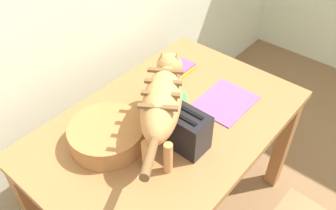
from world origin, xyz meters
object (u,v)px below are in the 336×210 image
(cat, at_px, (163,100))
(saucer_bowl, at_px, (169,101))
(magazine, at_px, (225,102))
(wicker_basket, at_px, (107,135))
(coffee_mug, at_px, (170,90))
(book_stack, at_px, (177,70))
(toaster, at_px, (184,130))
(dining_table, at_px, (168,135))

(cat, distance_m, saucer_bowl, 0.30)
(magazine, xyz_separation_m, wicker_basket, (-0.55, 0.23, 0.05))
(coffee_mug, bearing_deg, book_stack, 32.18)
(coffee_mug, height_order, toaster, toaster)
(cat, xyz_separation_m, wicker_basket, (-0.17, 0.16, -0.17))
(toaster, bearing_deg, coffee_mug, 53.09)
(dining_table, xyz_separation_m, book_stack, (0.32, 0.21, 0.10))
(coffee_mug, bearing_deg, magazine, -47.20)
(magazine, distance_m, wicker_basket, 0.59)
(dining_table, height_order, book_stack, book_stack)
(saucer_bowl, bearing_deg, book_stack, 31.77)
(toaster, bearing_deg, book_stack, 42.68)
(wicker_basket, bearing_deg, coffee_mug, -5.94)
(book_stack, xyz_separation_m, toaster, (-0.38, -0.35, 0.07))
(dining_table, xyz_separation_m, cat, (-0.09, -0.05, 0.31))
(coffee_mug, bearing_deg, dining_table, -143.84)
(cat, distance_m, toaster, 0.16)
(cat, distance_m, magazine, 0.43)
(saucer_bowl, xyz_separation_m, magazine, (0.19, -0.20, -0.02))
(saucer_bowl, bearing_deg, dining_table, -142.83)
(dining_table, xyz_separation_m, wicker_basket, (-0.26, 0.11, 0.14))
(cat, height_order, magazine, cat)
(saucer_bowl, xyz_separation_m, book_stack, (0.23, 0.14, -0.01))
(dining_table, distance_m, book_stack, 0.40)
(toaster, bearing_deg, cat, 108.44)
(dining_table, height_order, magazine, magazine)
(wicker_basket, bearing_deg, dining_table, -22.73)
(cat, xyz_separation_m, magazine, (0.37, -0.07, -0.21))
(wicker_basket, height_order, toaster, toaster)
(saucer_bowl, xyz_separation_m, toaster, (-0.16, -0.21, 0.07))
(dining_table, xyz_separation_m, coffee_mug, (0.10, 0.07, 0.17))
(book_stack, distance_m, wicker_basket, 0.60)
(saucer_bowl, distance_m, toaster, 0.27)
(magazine, bearing_deg, toaster, -177.21)
(book_stack, distance_m, toaster, 0.52)
(cat, height_order, book_stack, cat)
(book_stack, height_order, toaster, toaster)
(cat, relative_size, coffee_mug, 4.74)
(magazine, bearing_deg, wicker_basket, 156.89)
(cat, height_order, wicker_basket, cat)
(dining_table, xyz_separation_m, toaster, (-0.06, -0.14, 0.18))
(dining_table, height_order, saucer_bowl, saucer_bowl)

